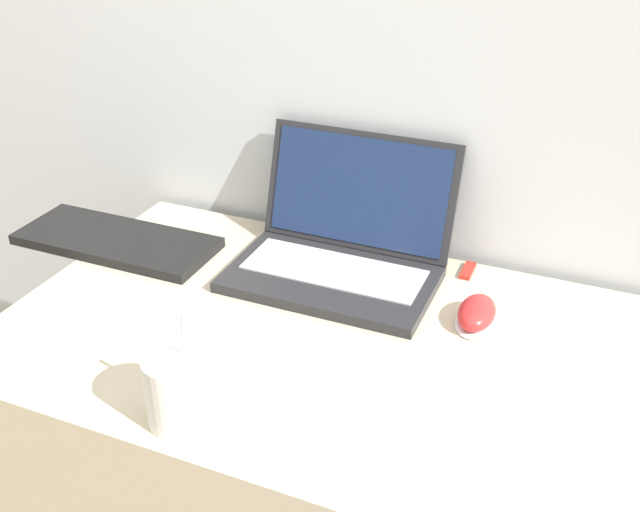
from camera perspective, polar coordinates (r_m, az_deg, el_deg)
The scene contains 6 objects.
desk at distance 1.48m, azimuth 0.35°, elevation -17.92°, with size 1.08×0.67×0.75m.
laptop at distance 1.39m, azimuth 1.65°, elevation 0.83°, with size 0.38×0.30×0.24m.
drink_cup at distance 1.06m, azimuth -10.68°, elevation -9.85°, with size 0.09×0.09×0.18m.
computer_mouse at distance 1.28m, azimuth 11.84°, elevation -4.33°, with size 0.07×0.11×0.04m.
external_keyboard at distance 1.55m, azimuth -15.23°, elevation 1.12°, with size 0.40×0.16×0.02m.
usb_stick at distance 1.43m, azimuth 11.19°, elevation -1.10°, with size 0.02×0.06×0.01m.
Camera 1 is at (0.38, -0.60, 1.46)m, focal length 42.00 mm.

